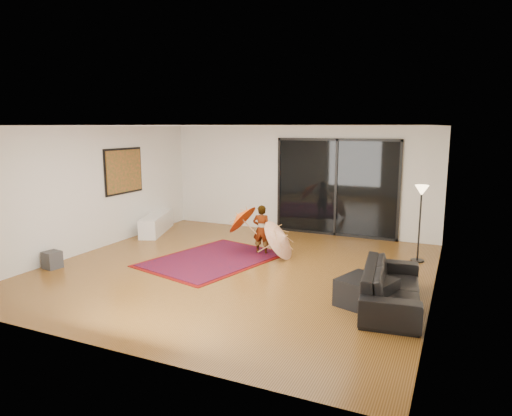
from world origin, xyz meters
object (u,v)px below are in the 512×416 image
Objects in this scene: ottoman at (366,292)px; child at (262,229)px; sofa at (392,286)px; media_console at (157,223)px.

child is at bearing 142.75° from ottoman.
sofa is 2.86× the size of ottoman.
media_console is at bearing 155.40° from ottoman.
ottoman is at bearing -44.98° from media_console.
media_console is at bearing 61.25° from sofa.
media_console reaches higher than ottoman.
media_console is 0.81× the size of sofa.
media_console is 6.44m from ottoman.
child is at bearing 51.71° from sofa.
child reaches higher than ottoman.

